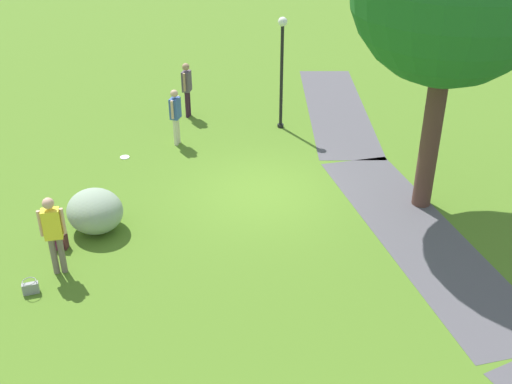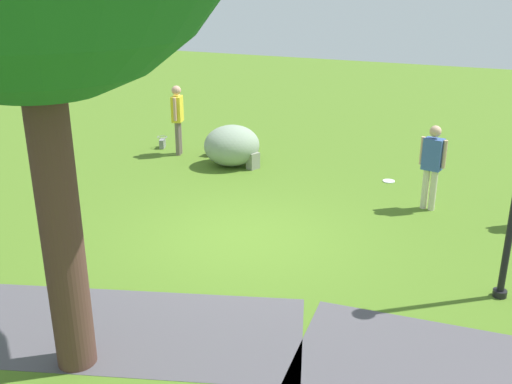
{
  "view_description": "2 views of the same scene",
  "coord_description": "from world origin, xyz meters",
  "px_view_note": "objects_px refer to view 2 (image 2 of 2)",
  "views": [
    {
      "loc": [
        13.97,
        0.89,
        7.89
      ],
      "look_at": [
        1.99,
        -0.09,
        1.11
      ],
      "focal_mm": 43.29,
      "sensor_mm": 36.0,
      "label": 1
    },
    {
      "loc": [
        -4.11,
        8.35,
        4.34
      ],
      "look_at": [
        -0.09,
        -0.43,
        0.77
      ],
      "focal_mm": 40.57,
      "sensor_mm": 36.0,
      "label": 2
    }
  ],
  "objects_px": {
    "lawn_boulder": "(232,146)",
    "spare_backpack_on_lawn": "(213,148)",
    "backpack_by_boulder": "(253,161)",
    "passerby_on_path": "(432,162)",
    "handbag_on_grass": "(162,143)",
    "frisbee_on_grass": "(389,181)",
    "woman_with_handbag": "(177,115)"
  },
  "relations": [
    {
      "from": "spare_backpack_on_lawn",
      "to": "backpack_by_boulder",
      "type": "bearing_deg",
      "value": 156.88
    },
    {
      "from": "lawn_boulder",
      "to": "spare_backpack_on_lawn",
      "type": "xyz_separation_m",
      "value": [
        0.83,
        -0.57,
        -0.31
      ]
    },
    {
      "from": "handbag_on_grass",
      "to": "backpack_by_boulder",
      "type": "bearing_deg",
      "value": 167.99
    },
    {
      "from": "lawn_boulder",
      "to": "woman_with_handbag",
      "type": "distance_m",
      "value": 1.8
    },
    {
      "from": "backpack_by_boulder",
      "to": "spare_backpack_on_lawn",
      "type": "bearing_deg",
      "value": -23.12
    },
    {
      "from": "passerby_on_path",
      "to": "backpack_by_boulder",
      "type": "distance_m",
      "value": 4.45
    },
    {
      "from": "handbag_on_grass",
      "to": "backpack_by_boulder",
      "type": "distance_m",
      "value": 3.08
    },
    {
      "from": "backpack_by_boulder",
      "to": "passerby_on_path",
      "type": "bearing_deg",
      "value": 167.87
    },
    {
      "from": "lawn_boulder",
      "to": "handbag_on_grass",
      "type": "relative_size",
      "value": 5.24
    },
    {
      "from": "handbag_on_grass",
      "to": "frisbee_on_grass",
      "type": "distance_m",
      "value": 6.24
    },
    {
      "from": "lawn_boulder",
      "to": "handbag_on_grass",
      "type": "xyz_separation_m",
      "value": [
        2.43,
        -0.6,
        -0.36
      ]
    },
    {
      "from": "woman_with_handbag",
      "to": "handbag_on_grass",
      "type": "relative_size",
      "value": 5.08
    },
    {
      "from": "lawn_boulder",
      "to": "spare_backpack_on_lawn",
      "type": "distance_m",
      "value": 1.05
    },
    {
      "from": "lawn_boulder",
      "to": "backpack_by_boulder",
      "type": "xyz_separation_m",
      "value": [
        -0.58,
        0.04,
        -0.31
      ]
    },
    {
      "from": "handbag_on_grass",
      "to": "frisbee_on_grass",
      "type": "relative_size",
      "value": 1.3
    },
    {
      "from": "passerby_on_path",
      "to": "spare_backpack_on_lawn",
      "type": "xyz_separation_m",
      "value": [
        5.7,
        -1.52,
        -0.8
      ]
    },
    {
      "from": "handbag_on_grass",
      "to": "lawn_boulder",
      "type": "bearing_deg",
      "value": 166.02
    },
    {
      "from": "handbag_on_grass",
      "to": "spare_backpack_on_lawn",
      "type": "xyz_separation_m",
      "value": [
        -1.6,
        0.04,
        0.05
      ]
    },
    {
      "from": "woman_with_handbag",
      "to": "backpack_by_boulder",
      "type": "xyz_separation_m",
      "value": [
        -2.27,
        0.3,
        -0.86
      ]
    },
    {
      "from": "woman_with_handbag",
      "to": "backpack_by_boulder",
      "type": "relative_size",
      "value": 4.51
    },
    {
      "from": "lawn_boulder",
      "to": "spare_backpack_on_lawn",
      "type": "height_order",
      "value": "lawn_boulder"
    },
    {
      "from": "passerby_on_path",
      "to": "frisbee_on_grass",
      "type": "distance_m",
      "value": 1.98
    },
    {
      "from": "passerby_on_path",
      "to": "handbag_on_grass",
      "type": "distance_m",
      "value": 7.51
    },
    {
      "from": "lawn_boulder",
      "to": "passerby_on_path",
      "type": "relative_size",
      "value": 1.09
    },
    {
      "from": "lawn_boulder",
      "to": "spare_backpack_on_lawn",
      "type": "bearing_deg",
      "value": -34.37
    },
    {
      "from": "spare_backpack_on_lawn",
      "to": "frisbee_on_grass",
      "type": "xyz_separation_m",
      "value": [
        -4.63,
        0.18,
        -0.18
      ]
    },
    {
      "from": "backpack_by_boulder",
      "to": "frisbee_on_grass",
      "type": "distance_m",
      "value": 3.25
    },
    {
      "from": "spare_backpack_on_lawn",
      "to": "frisbee_on_grass",
      "type": "bearing_deg",
      "value": 177.76
    },
    {
      "from": "backpack_by_boulder",
      "to": "frisbee_on_grass",
      "type": "bearing_deg",
      "value": -172.55
    },
    {
      "from": "passerby_on_path",
      "to": "lawn_boulder",
      "type": "bearing_deg",
      "value": -11.13
    },
    {
      "from": "frisbee_on_grass",
      "to": "spare_backpack_on_lawn",
      "type": "bearing_deg",
      "value": -2.24
    },
    {
      "from": "woman_with_handbag",
      "to": "backpack_by_boulder",
      "type": "height_order",
      "value": "woman_with_handbag"
    }
  ]
}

